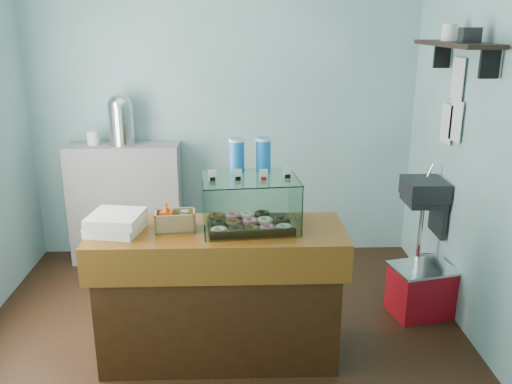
{
  "coord_description": "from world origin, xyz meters",
  "views": [
    {
      "loc": [
        0.13,
        -3.43,
        2.14
      ],
      "look_at": [
        0.24,
        -0.15,
        1.11
      ],
      "focal_mm": 38.0,
      "sensor_mm": 36.0,
      "label": 1
    }
  ],
  "objects_px": {
    "coffee_urn": "(121,118)",
    "red_cooler": "(421,290)",
    "counter": "(219,293)",
    "display_case": "(249,199)"
  },
  "relations": [
    {
      "from": "red_cooler",
      "to": "coffee_urn",
      "type": "bearing_deg",
      "value": 142.28
    },
    {
      "from": "display_case",
      "to": "coffee_urn",
      "type": "distance_m",
      "value": 1.88
    },
    {
      "from": "counter",
      "to": "red_cooler",
      "type": "xyz_separation_m",
      "value": [
        1.51,
        0.47,
        -0.26
      ]
    },
    {
      "from": "coffee_urn",
      "to": "red_cooler",
      "type": "relative_size",
      "value": 0.89
    },
    {
      "from": "display_case",
      "to": "red_cooler",
      "type": "bearing_deg",
      "value": 11.77
    },
    {
      "from": "counter",
      "to": "red_cooler",
      "type": "bearing_deg",
      "value": 17.44
    },
    {
      "from": "coffee_urn",
      "to": "counter",
      "type": "bearing_deg",
      "value": -60.56
    },
    {
      "from": "counter",
      "to": "coffee_urn",
      "type": "distance_m",
      "value": 2.01
    },
    {
      "from": "counter",
      "to": "red_cooler",
      "type": "distance_m",
      "value": 1.6
    },
    {
      "from": "coffee_urn",
      "to": "red_cooler",
      "type": "xyz_separation_m",
      "value": [
        2.4,
        -1.1,
        -1.14
      ]
    }
  ]
}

